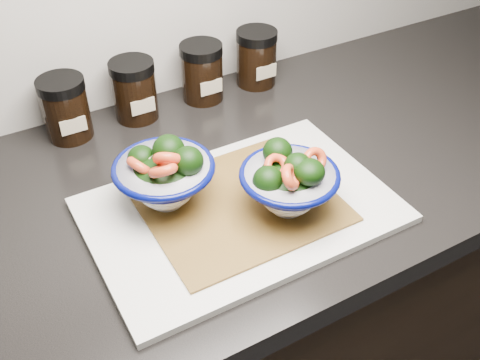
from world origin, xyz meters
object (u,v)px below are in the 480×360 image
cutting_board (241,210)px  spice_jar_d (256,58)px  bowl_right (289,183)px  spice_jar_c (202,72)px  spice_jar_a (66,108)px  spice_jar_b (134,90)px  bowl_left (165,176)px

cutting_board → spice_jar_d: bearing=55.9°
bowl_right → spice_jar_c: bowl_right is taller
bowl_right → spice_jar_a: 0.43m
spice_jar_a → spice_jar_d: (0.39, 0.00, 0.00)m
spice_jar_b → spice_jar_a: bearing=180.0°
cutting_board → bowl_right: 0.09m
spice_jar_b → spice_jar_c: 0.14m
bowl_right → spice_jar_b: bowl_right is taller
bowl_right → spice_jar_c: bearing=83.1°
spice_jar_a → spice_jar_d: size_ratio=1.00×
bowl_right → spice_jar_a: size_ratio=1.29×
spice_jar_c → cutting_board: bearing=-107.2°
cutting_board → bowl_right: bearing=-33.7°
spice_jar_d → spice_jar_c: bearing=180.0°
spice_jar_a → spice_jar_c: bearing=0.0°
bowl_right → spice_jar_a: bearing=120.9°
spice_jar_b → spice_jar_c: same height
bowl_left → bowl_right: (0.15, -0.10, -0.00)m
bowl_left → spice_jar_b: size_ratio=1.34×
bowl_left → spice_jar_b: bowl_left is taller
cutting_board → bowl_left: size_ratio=2.98×
cutting_board → spice_jar_a: 0.37m
bowl_left → spice_jar_c: (0.19, 0.27, -0.01)m
bowl_right → spice_jar_b: (-0.09, 0.37, -0.01)m
bowl_left → spice_jar_d: 0.41m
bowl_left → spice_jar_c: bowl_left is taller
bowl_right → spice_jar_a: (-0.22, 0.37, -0.01)m
cutting_board → spice_jar_a: bearing=116.3°
cutting_board → bowl_left: bearing=145.0°
cutting_board → bowl_right: bowl_right is taller
cutting_board → spice_jar_d: (0.22, 0.33, 0.05)m
cutting_board → spice_jar_c: (0.10, 0.33, 0.05)m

